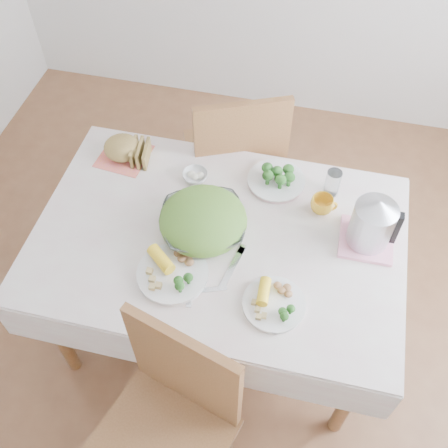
% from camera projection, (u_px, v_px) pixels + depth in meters
% --- Properties ---
extents(floor, '(3.60, 3.60, 0.00)m').
position_uv_depth(floor, '(219.00, 322.00, 2.73)').
color(floor, brown).
rests_on(floor, ground).
extents(dining_table, '(1.40, 0.90, 0.75)m').
position_uv_depth(dining_table, '(219.00, 285.00, 2.44)').
color(dining_table, brown).
rests_on(dining_table, floor).
extents(tablecloth, '(1.50, 1.00, 0.01)m').
position_uv_depth(tablecloth, '(218.00, 236.00, 2.13)').
color(tablecloth, beige).
rests_on(tablecloth, dining_table).
extents(chair_near, '(0.57, 0.57, 1.01)m').
position_uv_depth(chair_near, '(159.00, 447.00, 1.91)').
color(chair_near, brown).
rests_on(chair_near, floor).
extents(chair_far, '(0.61, 0.61, 1.03)m').
position_uv_depth(chair_far, '(233.00, 162.00, 2.80)').
color(chair_far, brown).
rests_on(chair_far, floor).
extents(salad_bowl, '(0.43, 0.43, 0.08)m').
position_uv_depth(salad_bowl, '(203.00, 224.00, 2.12)').
color(salad_bowl, white).
rests_on(salad_bowl, tablecloth).
extents(dinner_plate_left, '(0.38, 0.38, 0.02)m').
position_uv_depth(dinner_plate_left, '(173.00, 274.00, 2.01)').
color(dinner_plate_left, white).
rests_on(dinner_plate_left, tablecloth).
extents(dinner_plate_right, '(0.30, 0.30, 0.02)m').
position_uv_depth(dinner_plate_right, '(274.00, 304.00, 1.93)').
color(dinner_plate_right, white).
rests_on(dinner_plate_right, tablecloth).
extents(broccoli_plate, '(0.30, 0.30, 0.02)m').
position_uv_depth(broccoli_plate, '(276.00, 181.00, 2.30)').
color(broccoli_plate, beige).
rests_on(broccoli_plate, tablecloth).
extents(napkin, '(0.24, 0.24, 0.00)m').
position_uv_depth(napkin, '(124.00, 156.00, 2.40)').
color(napkin, '#EA6C5A').
rests_on(napkin, tablecloth).
extents(bread_loaf, '(0.22, 0.21, 0.10)m').
position_uv_depth(bread_loaf, '(122.00, 147.00, 2.36)').
color(bread_loaf, olive).
rests_on(bread_loaf, napkin).
extents(fruit_bowl, '(0.14, 0.14, 0.03)m').
position_uv_depth(fruit_bowl, '(195.00, 176.00, 2.31)').
color(fruit_bowl, white).
rests_on(fruit_bowl, tablecloth).
extents(yellow_mug, '(0.13, 0.13, 0.08)m').
position_uv_depth(yellow_mug, '(322.00, 205.00, 2.18)').
color(yellow_mug, gold).
rests_on(yellow_mug, tablecloth).
extents(glass_tumbler, '(0.07, 0.07, 0.12)m').
position_uv_depth(glass_tumbler, '(333.00, 182.00, 2.22)').
color(glass_tumbler, white).
rests_on(glass_tumbler, tablecloth).
extents(pink_tray, '(0.22, 0.22, 0.02)m').
position_uv_depth(pink_tray, '(366.00, 240.00, 2.11)').
color(pink_tray, pink).
rests_on(pink_tray, tablecloth).
extents(electric_kettle, '(0.22, 0.22, 0.23)m').
position_uv_depth(electric_kettle, '(372.00, 223.00, 2.02)').
color(electric_kettle, '#B2B5BA').
rests_on(electric_kettle, pink_tray).
extents(fork_left, '(0.06, 0.17, 0.00)m').
position_uv_depth(fork_left, '(189.00, 287.00, 1.98)').
color(fork_left, silver).
rests_on(fork_left, tablecloth).
extents(fork_right, '(0.07, 0.22, 0.00)m').
position_uv_depth(fork_right, '(232.00, 268.00, 2.03)').
color(fork_right, silver).
rests_on(fork_right, tablecloth).
extents(knife, '(0.17, 0.08, 0.00)m').
position_uv_depth(knife, '(204.00, 290.00, 1.97)').
color(knife, silver).
rests_on(knife, tablecloth).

